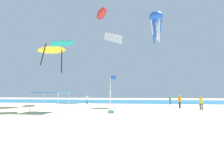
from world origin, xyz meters
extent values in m
cube|color=beige|center=(0.00, 0.00, -0.05)|extent=(110.00, 110.00, 0.10)
cube|color=#1E6B93|center=(0.00, 28.91, 0.01)|extent=(110.00, 19.48, 0.03)
cylinder|color=#B2B2B7|center=(-7.88, 0.81, 1.06)|extent=(0.07, 0.07, 2.12)
cylinder|color=#B2B2B7|center=(-4.87, 0.81, 1.06)|extent=(0.07, 0.07, 2.12)
cylinder|color=#B2B2B7|center=(-7.88, 3.88, 1.06)|extent=(0.07, 0.07, 2.12)
cylinder|color=#B2B2B7|center=(-4.87, 3.88, 1.06)|extent=(0.07, 0.07, 2.12)
cube|color=#1972B7|center=(-6.38, 2.34, 2.15)|extent=(3.08, 3.13, 0.06)
cylinder|color=#33384C|center=(8.29, 16.49, 0.37)|extent=(0.15, 0.15, 0.75)
cylinder|color=#33384C|center=(8.33, 16.78, 0.37)|extent=(0.15, 0.15, 0.75)
cylinder|color=green|center=(8.31, 16.64, 1.07)|extent=(0.39, 0.39, 0.65)
sphere|color=tan|center=(8.31, 16.64, 1.52)|extent=(0.24, 0.24, 0.24)
cylinder|color=black|center=(-5.81, 15.08, 0.38)|extent=(0.15, 0.15, 0.77)
cylinder|color=black|center=(-5.89, 15.37, 0.38)|extent=(0.15, 0.15, 0.77)
cylinder|color=white|center=(-5.85, 15.22, 1.10)|extent=(0.40, 0.40, 0.67)
sphere|color=tan|center=(-5.85, 15.22, 1.56)|extent=(0.25, 0.25, 0.25)
cylinder|color=black|center=(8.66, 10.14, 0.43)|extent=(0.17, 0.17, 0.86)
cylinder|color=black|center=(8.66, 9.80, 0.43)|extent=(0.17, 0.17, 0.86)
cylinder|color=orange|center=(8.66, 9.97, 1.23)|extent=(0.45, 0.45, 0.75)
sphere|color=tan|center=(8.66, 9.97, 1.74)|extent=(0.28, 0.28, 0.28)
cylinder|color=black|center=(10.64, 7.67, 0.39)|extent=(0.15, 0.15, 0.78)
cylinder|color=black|center=(10.79, 7.41, 0.39)|extent=(0.15, 0.15, 0.78)
cylinder|color=yellow|center=(10.72, 7.54, 1.12)|extent=(0.41, 0.41, 0.68)
sphere|color=tan|center=(10.72, 7.54, 1.58)|extent=(0.25, 0.25, 0.25)
cylinder|color=silver|center=(0.39, 1.42, 1.92)|extent=(0.06, 0.06, 3.84)
cube|color=blue|center=(0.69, 1.42, 3.67)|extent=(0.55, 0.02, 0.35)
cube|color=#1E8C4C|center=(0.34, 2.25, 0.16)|extent=(0.56, 0.36, 0.32)
cube|color=white|center=(0.34, 2.25, 0.34)|extent=(0.57, 0.37, 0.03)
ellipsoid|color=red|center=(-4.41, 20.33, 18.31)|extent=(4.10, 5.74, 1.84)
cone|color=white|center=(-4.41, 20.33, 19.17)|extent=(1.15, 1.11, 0.69)
cube|color=teal|center=(-6.21, 4.72, 8.19)|extent=(3.64, 3.65, 0.35)
cylinder|color=black|center=(-6.21, 4.72, 5.98)|extent=(0.17, 0.17, 2.85)
cube|color=white|center=(-2.78, 25.38, 14.53)|extent=(4.81, 4.12, 3.63)
cube|color=blue|center=(-2.78, 25.38, 13.74)|extent=(3.67, 2.98, 2.00)
ellipsoid|color=blue|center=(6.18, 15.58, 15.26)|extent=(2.62, 2.62, 1.69)
cylinder|color=blue|center=(6.89, 15.68, 13.44)|extent=(0.52, 0.29, 2.61)
cylinder|color=white|center=(6.46, 16.24, 13.05)|extent=(0.39, 0.57, 3.39)
cylinder|color=blue|center=(5.75, 16.15, 12.66)|extent=(0.51, 0.59, 4.17)
cylinder|color=white|center=(5.48, 15.49, 13.44)|extent=(0.52, 0.29, 2.61)
cylinder|color=blue|center=(5.91, 14.92, 13.05)|extent=(0.39, 0.57, 3.39)
cylinder|color=white|center=(6.62, 15.02, 12.66)|extent=(0.51, 0.59, 4.17)
cone|color=yellow|center=(-10.93, 11.72, 9.41)|extent=(5.46, 5.42, 1.27)
cylinder|color=black|center=(-11.41, 9.89, 7.99)|extent=(1.15, 0.45, 3.37)
camera|label=1|loc=(3.44, -18.10, 2.17)|focal=31.51mm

